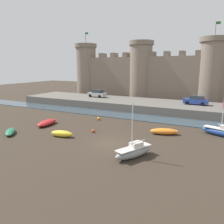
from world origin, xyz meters
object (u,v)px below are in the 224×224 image
at_px(mooring_buoy_near_shore, 99,119).
at_px(sailboat_midflat_right, 134,151).
at_px(rowboat_foreground_right, 62,134).
at_px(rowboat_midflat_left, 164,131).
at_px(car_quay_centre_west, 97,94).
at_px(mooring_buoy_near_channel, 93,131).
at_px(sailboat_foreground_left, 224,132).
at_px(car_quay_centre_east, 196,100).
at_px(rowboat_near_channel_left, 47,123).
at_px(rowboat_foreground_centre, 10,132).

bearing_deg(mooring_buoy_near_shore, sailboat_midflat_right, -46.92).
relative_size(rowboat_foreground_right, sailboat_midflat_right, 0.57).
distance_m(sailboat_midflat_right, rowboat_midflat_left, 8.24).
bearing_deg(car_quay_centre_west, mooring_buoy_near_channel, -60.58).
bearing_deg(rowboat_foreground_right, sailboat_foreground_left, 27.29).
bearing_deg(mooring_buoy_near_shore, rowboat_midflat_left, -13.60).
bearing_deg(rowboat_midflat_left, mooring_buoy_near_shore, 166.40).
xyz_separation_m(rowboat_foreground_right, car_quay_centre_east, (12.54, 21.63, 1.91)).
xyz_separation_m(mooring_buoy_near_channel, car_quay_centre_west, (-10.58, 18.77, 2.11)).
xyz_separation_m(rowboat_foreground_right, mooring_buoy_near_shore, (-0.32, 9.17, -0.17)).
bearing_deg(rowboat_midflat_left, rowboat_near_channel_left, -168.35).
distance_m(sailboat_foreground_left, car_quay_centre_east, 13.69).
bearing_deg(mooring_buoy_near_shore, car_quay_centre_east, 44.10).
height_order(rowboat_midflat_left, car_quay_centre_east, car_quay_centre_east).
relative_size(sailboat_foreground_left, sailboat_midflat_right, 1.27).
distance_m(rowboat_foreground_right, rowboat_near_channel_left, 6.24).
bearing_deg(car_quay_centre_west, sailboat_midflat_right, -52.71).
bearing_deg(car_quay_centre_west, rowboat_near_channel_left, -81.41).
height_order(sailboat_midflat_right, car_quay_centre_west, sailboat_midflat_right).
bearing_deg(rowboat_foreground_centre, car_quay_centre_east, 51.32).
xyz_separation_m(rowboat_near_channel_left, rowboat_foreground_centre, (-1.07, -5.26, -0.07)).
bearing_deg(sailboat_foreground_left, mooring_buoy_near_channel, -159.11).
height_order(rowboat_foreground_right, rowboat_near_channel_left, rowboat_foreground_right).
bearing_deg(mooring_buoy_near_channel, car_quay_centre_west, 119.42).
distance_m(sailboat_midflat_right, car_quay_centre_west, 29.81).
bearing_deg(mooring_buoy_near_shore, rowboat_foreground_centre, -118.54).
height_order(rowboat_foreground_right, rowboat_midflat_left, rowboat_foreground_right).
distance_m(sailboat_foreground_left, rowboat_foreground_centre, 26.00).
xyz_separation_m(sailboat_foreground_left, sailboat_midflat_right, (-7.33, -10.55, 0.01)).
bearing_deg(rowboat_foreground_right, rowboat_midflat_left, 31.36).
distance_m(mooring_buoy_near_shore, car_quay_centre_west, 15.19).
height_order(mooring_buoy_near_channel, mooring_buoy_near_shore, mooring_buoy_near_shore).
xyz_separation_m(rowboat_foreground_right, sailboat_foreground_left, (17.17, 8.86, 0.17)).
bearing_deg(rowboat_foreground_centre, rowboat_midflat_left, 26.61).
height_order(sailboat_midflat_right, rowboat_midflat_left, sailboat_midflat_right).
xyz_separation_m(sailboat_midflat_right, car_quay_centre_west, (-18.03, 23.68, 1.73)).
height_order(sailboat_midflat_right, mooring_buoy_near_shore, sailboat_midflat_right).
relative_size(rowboat_foreground_right, car_quay_centre_east, 0.70).
distance_m(rowboat_foreground_centre, car_quay_centre_east, 30.41).
height_order(rowboat_near_channel_left, rowboat_foreground_centre, rowboat_near_channel_left).
relative_size(rowboat_midflat_left, mooring_buoy_near_channel, 9.08).
distance_m(mooring_buoy_near_channel, car_quay_centre_west, 21.65).
distance_m(sailboat_midflat_right, rowboat_near_channel_left, 15.96).
height_order(rowboat_midflat_left, mooring_buoy_near_channel, rowboat_midflat_left).
distance_m(rowboat_foreground_centre, mooring_buoy_near_channel, 10.27).
relative_size(rowboat_near_channel_left, mooring_buoy_near_channel, 10.13).
bearing_deg(mooring_buoy_near_shore, rowboat_foreground_right, -88.02).
height_order(sailboat_foreground_left, car_quay_centre_east, sailboat_foreground_left).
relative_size(rowboat_near_channel_left, mooring_buoy_near_shore, 8.67).
xyz_separation_m(rowboat_foreground_right, mooring_buoy_near_channel, (2.39, 3.22, -0.20)).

